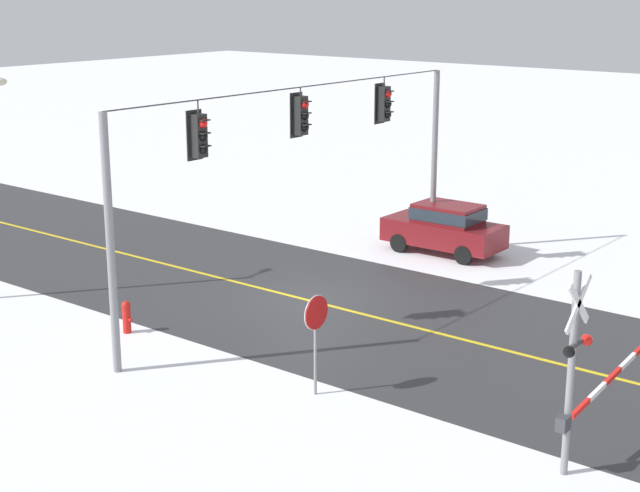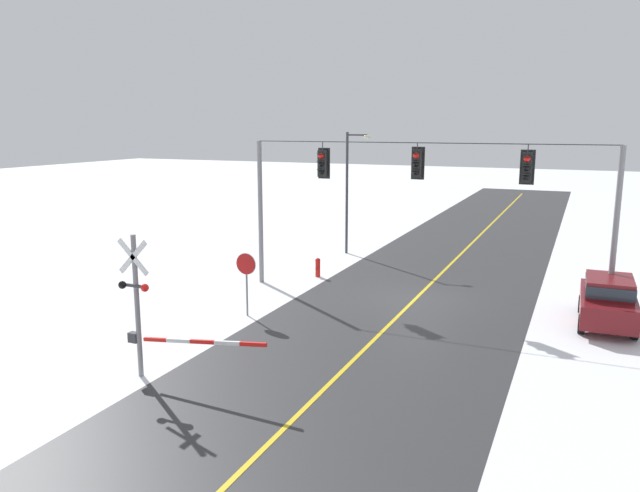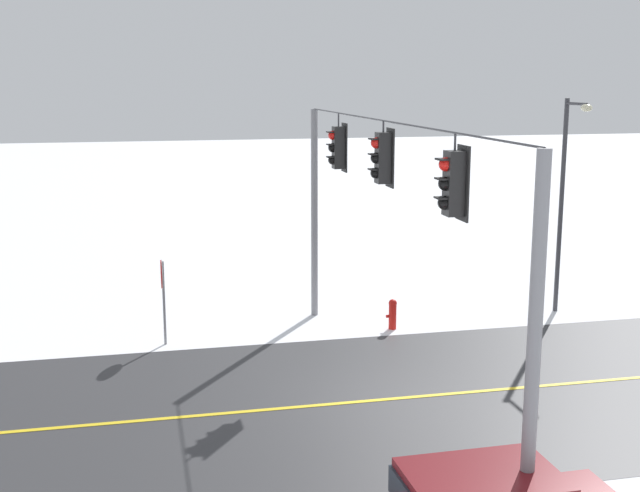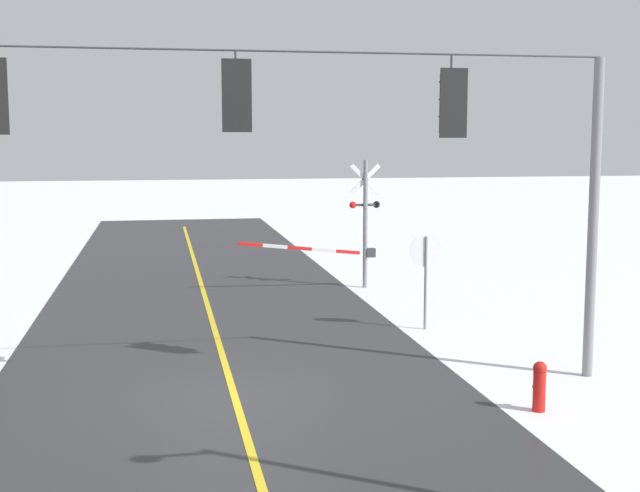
# 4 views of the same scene
# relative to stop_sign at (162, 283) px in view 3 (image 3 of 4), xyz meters

# --- Properties ---
(ground_plane) EXTENTS (160.00, 160.00, 0.00)m
(ground_plane) POSITION_rel_stop_sign_xyz_m (5.10, 4.57, -1.71)
(ground_plane) COLOR white
(road_asphalt) EXTENTS (9.00, 80.00, 0.01)m
(road_asphalt) POSITION_rel_stop_sign_xyz_m (5.10, 10.57, -1.71)
(road_asphalt) COLOR #303033
(road_asphalt) RESTS_ON ground
(lane_centre_line) EXTENTS (0.14, 72.00, 0.01)m
(lane_centre_line) POSITION_rel_stop_sign_xyz_m (5.10, 10.57, -1.70)
(lane_centre_line) COLOR gold
(lane_centre_line) RESTS_ON ground
(signal_span) EXTENTS (14.20, 0.47, 6.22)m
(signal_span) POSITION_rel_stop_sign_xyz_m (5.06, 4.56, 2.57)
(signal_span) COLOR gray
(signal_span) RESTS_ON ground
(stop_sign) EXTENTS (0.80, 0.09, 2.35)m
(stop_sign) POSITION_rel_stop_sign_xyz_m (0.00, 0.00, 0.00)
(stop_sign) COLOR gray
(stop_sign) RESTS_ON ground
(streetlamp_near) EXTENTS (1.39, 0.28, 6.50)m
(streetlamp_near) POSITION_rel_stop_sign_xyz_m (-0.49, 11.94, 2.20)
(streetlamp_near) COLOR #38383D
(streetlamp_near) RESTS_ON ground
(fire_hydrant) EXTENTS (0.24, 0.31, 0.88)m
(fire_hydrant) POSITION_rel_stop_sign_xyz_m (0.00, 6.45, -1.25)
(fire_hydrant) COLOR red
(fire_hydrant) RESTS_ON ground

